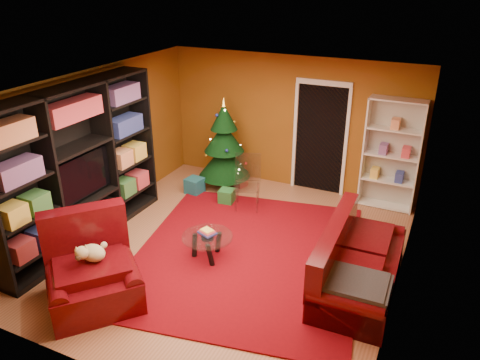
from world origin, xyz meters
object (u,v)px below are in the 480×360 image
at_px(gift_box_red, 240,181).
at_px(acrylic_chair, 247,186).
at_px(media_unit, 78,167).
at_px(sofa, 361,258).
at_px(christmas_tree, 224,144).
at_px(armchair, 92,271).
at_px(coffee_table, 208,247).
at_px(rug, 247,255).
at_px(dog, 93,253).
at_px(gift_box_teal, 195,186).
at_px(gift_box_green, 227,196).
at_px(white_bookshelf, 391,155).

xyz_separation_m(gift_box_red, acrylic_chair, (0.54, -0.85, 0.34)).
xyz_separation_m(media_unit, sofa, (4.29, 0.57, -0.79)).
xyz_separation_m(christmas_tree, armchair, (0.09, -3.97, -0.41)).
xyz_separation_m(armchair, coffee_table, (0.86, 1.51, -0.28)).
height_order(rug, sofa, sofa).
relative_size(dog, acrylic_chair, 0.44).
xyz_separation_m(rug, coffee_table, (-0.50, -0.33, 0.19)).
bearing_deg(christmas_tree, media_unit, -112.20).
distance_m(media_unit, gift_box_teal, 2.57).
distance_m(rug, acrylic_chair, 1.59).
relative_size(christmas_tree, acrylic_chair, 2.01).
bearing_deg(sofa, armchair, 119.02).
bearing_deg(acrylic_chair, gift_box_teal, 151.25).
xyz_separation_m(gift_box_teal, coffee_table, (1.33, -1.91, 0.05)).
distance_m(gift_box_green, acrylic_chair, 0.56).
height_order(rug, gift_box_green, gift_box_green).
bearing_deg(armchair, gift_box_green, 36.28).
bearing_deg(acrylic_chair, coffee_table, -106.02).
bearing_deg(gift_box_green, armchair, -95.05).
bearing_deg(media_unit, gift_box_teal, 72.04).
height_order(gift_box_teal, armchair, armchair).
relative_size(rug, dog, 9.68).
relative_size(gift_box_green, armchair, 0.22).
distance_m(media_unit, coffee_table, 2.34).
bearing_deg(christmas_tree, sofa, -34.56).
xyz_separation_m(gift_box_red, dog, (-0.21, -4.01, 0.59)).
bearing_deg(gift_box_green, gift_box_red, 96.58).
xyz_separation_m(white_bookshelf, acrylic_chair, (-2.27, -1.18, -0.56)).
relative_size(gift_box_teal, sofa, 0.14).
relative_size(christmas_tree, white_bookshelf, 0.88).
height_order(christmas_tree, gift_box_teal, christmas_tree).
height_order(sofa, coffee_table, sofa).
height_order(media_unit, white_bookshelf, media_unit).
xyz_separation_m(gift_box_green, dog, (-0.30, -3.23, 0.58)).
relative_size(armchair, coffee_table, 1.58).
relative_size(gift_box_teal, dog, 0.77).
bearing_deg(white_bookshelf, gift_box_green, -156.96).
xyz_separation_m(gift_box_teal, acrylic_chair, (1.21, -0.18, 0.30)).
xyz_separation_m(white_bookshelf, sofa, (0.07, -2.62, -0.56)).
height_order(white_bookshelf, sofa, white_bookshelf).
bearing_deg(christmas_tree, coffee_table, -68.89).
bearing_deg(dog, armchair, -135.00).
bearing_deg(dog, rug, 3.53).
height_order(media_unit, gift_box_red, media_unit).
bearing_deg(acrylic_chair, armchair, -122.96).
relative_size(rug, acrylic_chair, 4.23).
distance_m(christmas_tree, acrylic_chair, 1.19).
relative_size(white_bookshelf, sofa, 0.98).
bearing_deg(gift_box_green, christmas_tree, 119.53).
height_order(rug, media_unit, media_unit).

